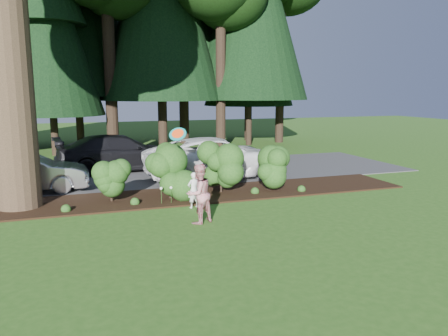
{
  "coord_description": "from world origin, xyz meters",
  "views": [
    {
      "loc": [
        -2.94,
        -10.31,
        3.4
      ],
      "look_at": [
        0.9,
        0.94,
        1.3
      ],
      "focal_mm": 35.0,
      "sensor_mm": 36.0,
      "label": 1
    }
  ],
  "objects_px": {
    "car_silver_wagon": "(26,173)",
    "adult": "(199,194)",
    "frisbee": "(178,134)",
    "child": "(194,190)",
    "car_dark_suv": "(120,153)",
    "car_white_suv": "(217,158)"
  },
  "relations": [
    {
      "from": "child",
      "to": "adult",
      "type": "height_order",
      "value": "adult"
    },
    {
      "from": "car_silver_wagon",
      "to": "adult",
      "type": "relative_size",
      "value": 2.58
    },
    {
      "from": "adult",
      "to": "frisbee",
      "type": "height_order",
      "value": "frisbee"
    },
    {
      "from": "child",
      "to": "car_silver_wagon",
      "type": "bearing_deg",
      "value": -54.62
    },
    {
      "from": "car_silver_wagon",
      "to": "car_dark_suv",
      "type": "distance_m",
      "value": 4.65
    },
    {
      "from": "car_silver_wagon",
      "to": "car_dark_suv",
      "type": "relative_size",
      "value": 0.76
    },
    {
      "from": "child",
      "to": "frisbee",
      "type": "relative_size",
      "value": 1.81
    },
    {
      "from": "car_white_suv",
      "to": "frisbee",
      "type": "relative_size",
      "value": 9.69
    },
    {
      "from": "car_white_suv",
      "to": "adult",
      "type": "relative_size",
      "value": 3.65
    },
    {
      "from": "car_white_suv",
      "to": "car_dark_suv",
      "type": "bearing_deg",
      "value": 48.95
    },
    {
      "from": "car_silver_wagon",
      "to": "adult",
      "type": "xyz_separation_m",
      "value": [
        4.58,
        -5.11,
        0.09
      ]
    },
    {
      "from": "child",
      "to": "frisbee",
      "type": "distance_m",
      "value": 1.7
    },
    {
      "from": "child",
      "to": "adult",
      "type": "bearing_deg",
      "value": 62.28
    },
    {
      "from": "car_silver_wagon",
      "to": "child",
      "type": "relative_size",
      "value": 3.78
    },
    {
      "from": "car_silver_wagon",
      "to": "car_dark_suv",
      "type": "height_order",
      "value": "car_dark_suv"
    },
    {
      "from": "car_silver_wagon",
      "to": "car_white_suv",
      "type": "height_order",
      "value": "car_white_suv"
    },
    {
      "from": "car_white_suv",
      "to": "adult",
      "type": "bearing_deg",
      "value": 155.06
    },
    {
      "from": "car_silver_wagon",
      "to": "frisbee",
      "type": "height_order",
      "value": "frisbee"
    },
    {
      "from": "child",
      "to": "adult",
      "type": "xyz_separation_m",
      "value": [
        -0.26,
        -1.5,
        0.25
      ]
    },
    {
      "from": "car_silver_wagon",
      "to": "adult",
      "type": "distance_m",
      "value": 6.86
    },
    {
      "from": "car_white_suv",
      "to": "car_dark_suv",
      "type": "height_order",
      "value": "car_white_suv"
    },
    {
      "from": "car_white_suv",
      "to": "frisbee",
      "type": "height_order",
      "value": "frisbee"
    }
  ]
}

